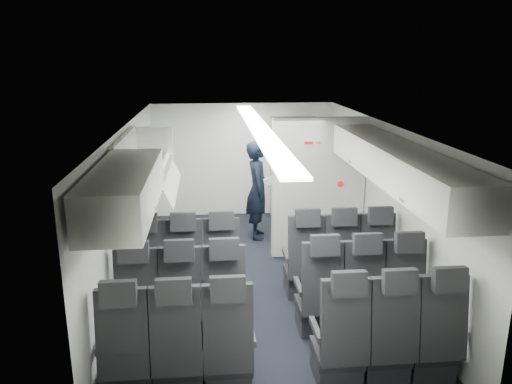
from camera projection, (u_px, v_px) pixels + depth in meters
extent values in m
cube|color=black|center=(259.00, 279.00, 6.94)|extent=(3.40, 6.00, 0.01)
cube|color=silver|center=(259.00, 125.00, 6.37)|extent=(3.40, 6.00, 0.01)
cube|color=silver|center=(243.00, 160.00, 9.53)|extent=(3.40, 0.01, 2.15)
cube|color=silver|center=(299.00, 320.00, 3.77)|extent=(3.40, 0.01, 2.15)
cube|color=silver|center=(129.00, 209.00, 6.49)|extent=(0.01, 6.00, 2.15)
cube|color=silver|center=(383.00, 202.00, 6.81)|extent=(0.01, 6.00, 2.15)
cube|color=white|center=(259.00, 128.00, 6.38)|extent=(0.25, 5.52, 0.03)
cube|color=#232326|center=(151.00, 280.00, 6.30)|extent=(0.44, 0.46, 0.12)
cube|color=#2D2D33|center=(152.00, 291.00, 6.34)|extent=(0.42, 0.42, 0.22)
cube|color=#232326|center=(147.00, 253.00, 5.97)|extent=(0.44, 0.20, 0.80)
cube|color=#232326|center=(144.00, 223.00, 5.82)|extent=(0.30, 0.12, 0.23)
cube|color=#2D2D33|center=(131.00, 261.00, 6.18)|extent=(0.05, 0.40, 0.06)
cube|color=#2D2D33|center=(167.00, 259.00, 6.22)|extent=(0.05, 0.40, 0.06)
cube|color=#232326|center=(187.00, 278.00, 6.34)|extent=(0.44, 0.46, 0.12)
cube|color=#2D2D33|center=(187.00, 290.00, 6.39)|extent=(0.42, 0.42, 0.22)
cube|color=#232326|center=(185.00, 252.00, 6.01)|extent=(0.44, 0.20, 0.80)
cube|color=#232326|center=(183.00, 222.00, 5.86)|extent=(0.30, 0.12, 0.23)
cube|color=#2D2D33|center=(168.00, 259.00, 6.22)|extent=(0.05, 0.40, 0.06)
cube|color=#2D2D33|center=(203.00, 258.00, 6.26)|extent=(0.05, 0.40, 0.06)
cube|color=#232326|center=(222.00, 277.00, 6.38)|extent=(0.44, 0.46, 0.12)
cube|color=#2D2D33|center=(222.00, 288.00, 6.43)|extent=(0.42, 0.42, 0.22)
cube|color=#232326|center=(222.00, 250.00, 6.05)|extent=(0.44, 0.20, 0.80)
cube|color=#232326|center=(221.00, 221.00, 5.90)|extent=(0.30, 0.12, 0.23)
cube|color=#2D2D33|center=(204.00, 258.00, 6.26)|extent=(0.05, 0.40, 0.06)
cube|color=#2D2D33|center=(239.00, 257.00, 6.30)|extent=(0.05, 0.40, 0.06)
cube|color=#232326|center=(302.00, 273.00, 6.48)|extent=(0.44, 0.46, 0.12)
cube|color=#2D2D33|center=(302.00, 285.00, 6.52)|extent=(0.42, 0.42, 0.22)
cube|color=#232326|center=(306.00, 247.00, 6.15)|extent=(0.44, 0.20, 0.80)
cube|color=#232326|center=(308.00, 218.00, 6.00)|extent=(0.30, 0.12, 0.23)
cube|color=#2D2D33|center=(286.00, 255.00, 6.36)|extent=(0.05, 0.40, 0.06)
cube|color=#2D2D33|center=(320.00, 254.00, 6.40)|extent=(0.05, 0.40, 0.06)
cube|color=#232326|center=(336.00, 272.00, 6.52)|extent=(0.44, 0.46, 0.12)
cube|color=#2D2D33|center=(335.00, 283.00, 6.57)|extent=(0.42, 0.42, 0.22)
cube|color=#232326|center=(342.00, 246.00, 6.19)|extent=(0.44, 0.20, 0.80)
cube|color=#232326|center=(344.00, 217.00, 6.04)|extent=(0.30, 0.12, 0.23)
cube|color=#2D2D33|center=(321.00, 254.00, 6.40)|extent=(0.05, 0.40, 0.06)
cube|color=#2D2D33|center=(354.00, 252.00, 6.44)|extent=(0.05, 0.40, 0.06)
cube|color=#232326|center=(369.00, 271.00, 6.56)|extent=(0.44, 0.46, 0.12)
cube|color=#2D2D33|center=(369.00, 282.00, 6.61)|extent=(0.42, 0.42, 0.22)
cube|color=#232326|center=(377.00, 245.00, 6.23)|extent=(0.44, 0.20, 0.80)
cube|color=#232326|center=(381.00, 216.00, 6.08)|extent=(0.30, 0.12, 0.23)
cube|color=#2D2D33|center=(355.00, 252.00, 6.44)|extent=(0.05, 0.40, 0.06)
cube|color=#2D2D33|center=(388.00, 251.00, 6.48)|extent=(0.05, 0.40, 0.06)
cube|color=#232326|center=(142.00, 315.00, 5.44)|extent=(0.44, 0.46, 0.12)
cube|color=#2D2D33|center=(143.00, 328.00, 5.48)|extent=(0.42, 0.42, 0.22)
cube|color=#232326|center=(137.00, 287.00, 5.11)|extent=(0.44, 0.20, 0.80)
cube|color=#232326|center=(133.00, 252.00, 4.95)|extent=(0.30, 0.12, 0.23)
cube|color=#2D2D33|center=(119.00, 294.00, 5.31)|extent=(0.05, 0.40, 0.06)
cube|color=#2D2D33|center=(161.00, 292.00, 5.35)|extent=(0.05, 0.40, 0.06)
cube|color=#232326|center=(184.00, 313.00, 5.48)|extent=(0.44, 0.46, 0.12)
cube|color=#2D2D33|center=(184.00, 326.00, 5.52)|extent=(0.42, 0.42, 0.22)
cube|color=#232326|center=(181.00, 285.00, 5.15)|extent=(0.44, 0.20, 0.80)
cube|color=#232326|center=(179.00, 251.00, 4.99)|extent=(0.30, 0.12, 0.23)
cube|color=#2D2D33|center=(162.00, 292.00, 5.36)|extent=(0.05, 0.40, 0.06)
cube|color=#2D2D33|center=(203.00, 291.00, 5.40)|extent=(0.05, 0.40, 0.06)
cube|color=#232326|center=(225.00, 311.00, 5.52)|extent=(0.44, 0.46, 0.12)
cube|color=#2D2D33|center=(225.00, 324.00, 5.56)|extent=(0.42, 0.42, 0.22)
cube|color=#232326|center=(225.00, 283.00, 5.19)|extent=(0.44, 0.20, 0.80)
cube|color=#232326|center=(224.00, 249.00, 5.04)|extent=(0.30, 0.12, 0.23)
cube|color=#2D2D33|center=(204.00, 290.00, 5.40)|extent=(0.05, 0.40, 0.06)
cube|color=#2D2D33|center=(244.00, 289.00, 5.44)|extent=(0.05, 0.40, 0.06)
cube|color=#232326|center=(317.00, 307.00, 5.62)|extent=(0.44, 0.46, 0.12)
cube|color=#2D2D33|center=(316.00, 320.00, 5.66)|extent=(0.42, 0.42, 0.22)
cube|color=#232326|center=(323.00, 279.00, 5.29)|extent=(0.44, 0.20, 0.80)
cube|color=#232326|center=(325.00, 245.00, 5.13)|extent=(0.30, 0.12, 0.23)
cube|color=#2D2D33|center=(299.00, 286.00, 5.49)|extent=(0.05, 0.40, 0.06)
cube|color=#2D2D33|center=(338.00, 285.00, 5.53)|extent=(0.05, 0.40, 0.06)
cube|color=#232326|center=(356.00, 305.00, 5.66)|extent=(0.44, 0.46, 0.12)
cube|color=#2D2D33|center=(355.00, 318.00, 5.70)|extent=(0.42, 0.42, 0.22)
cube|color=#232326|center=(364.00, 277.00, 5.33)|extent=(0.44, 0.20, 0.80)
cube|color=#232326|center=(368.00, 244.00, 5.17)|extent=(0.30, 0.12, 0.23)
cube|color=#2D2D33|center=(339.00, 285.00, 5.54)|extent=(0.05, 0.40, 0.06)
cube|color=#2D2D33|center=(377.00, 283.00, 5.58)|extent=(0.05, 0.40, 0.06)
cube|color=#232326|center=(394.00, 303.00, 5.70)|extent=(0.44, 0.46, 0.12)
cube|color=#2D2D33|center=(393.00, 316.00, 5.74)|extent=(0.42, 0.42, 0.22)
cube|color=#232326|center=(405.00, 275.00, 5.37)|extent=(0.44, 0.20, 0.80)
cube|color=#232326|center=(409.00, 242.00, 5.22)|extent=(0.30, 0.12, 0.23)
cube|color=#2D2D33|center=(378.00, 283.00, 5.58)|extent=(0.05, 0.40, 0.06)
cube|color=#2D2D33|center=(416.00, 281.00, 5.62)|extent=(0.05, 0.40, 0.06)
cube|color=#232326|center=(130.00, 364.00, 4.57)|extent=(0.44, 0.46, 0.12)
cube|color=#2D2D33|center=(131.00, 380.00, 4.62)|extent=(0.42, 0.42, 0.22)
cube|color=#232326|center=(123.00, 334.00, 4.24)|extent=(0.44, 0.20, 0.80)
cube|color=#232326|center=(118.00, 294.00, 4.09)|extent=(0.30, 0.12, 0.23)
cube|color=#2D2D33|center=(102.00, 341.00, 4.45)|extent=(0.05, 0.40, 0.06)
cube|color=#2D2D33|center=(152.00, 338.00, 4.49)|extent=(0.05, 0.40, 0.06)
cube|color=#232326|center=(179.00, 362.00, 4.62)|extent=(0.44, 0.46, 0.12)
cube|color=#2D2D33|center=(180.00, 377.00, 4.66)|extent=(0.42, 0.42, 0.22)
cube|color=#232326|center=(176.00, 331.00, 4.29)|extent=(0.44, 0.20, 0.80)
cube|color=#232326|center=(173.00, 291.00, 4.13)|extent=(0.30, 0.12, 0.23)
cube|color=#2D2D33|center=(153.00, 338.00, 4.49)|extent=(0.05, 0.40, 0.06)
cube|color=#2D2D33|center=(202.00, 335.00, 4.53)|extent=(0.05, 0.40, 0.06)
cube|color=#232326|center=(228.00, 359.00, 4.66)|extent=(0.44, 0.46, 0.12)
cube|color=#2D2D33|center=(228.00, 374.00, 4.70)|extent=(0.42, 0.42, 0.22)
cube|color=#232326|center=(228.00, 328.00, 4.33)|extent=(0.44, 0.20, 0.80)
cube|color=#232326|center=(228.00, 289.00, 4.17)|extent=(0.30, 0.12, 0.23)
cube|color=#2D2D33|center=(203.00, 335.00, 4.53)|extent=(0.05, 0.40, 0.06)
cube|color=#2D2D33|center=(252.00, 333.00, 4.57)|extent=(0.05, 0.40, 0.06)
cube|color=#232326|center=(337.00, 353.00, 4.75)|extent=(0.44, 0.46, 0.12)
cube|color=#2D2D33|center=(336.00, 367.00, 4.80)|extent=(0.42, 0.42, 0.22)
cube|color=#232326|center=(345.00, 323.00, 4.42)|extent=(0.44, 0.20, 0.80)
cube|color=#232326|center=(349.00, 284.00, 4.27)|extent=(0.30, 0.12, 0.23)
cube|color=#2D2D33|center=(316.00, 330.00, 4.63)|extent=(0.05, 0.40, 0.06)
cube|color=#2D2D33|center=(362.00, 327.00, 4.67)|extent=(0.05, 0.40, 0.06)
cube|color=#232326|center=(383.00, 350.00, 4.80)|extent=(0.44, 0.46, 0.12)
cube|color=#2D2D33|center=(382.00, 365.00, 4.84)|extent=(0.42, 0.42, 0.22)
cube|color=#232326|center=(394.00, 320.00, 4.46)|extent=(0.44, 0.20, 0.80)
cube|color=#232326|center=(400.00, 282.00, 4.31)|extent=(0.30, 0.12, 0.23)
cube|color=#2D2D33|center=(363.00, 327.00, 4.67)|extent=(0.05, 0.40, 0.06)
cube|color=#2D2D33|center=(408.00, 325.00, 4.71)|extent=(0.05, 0.40, 0.06)
cube|color=#232326|center=(428.00, 348.00, 4.84)|extent=(0.44, 0.46, 0.12)
cube|color=#2D2D33|center=(426.00, 362.00, 4.88)|extent=(0.42, 0.42, 0.22)
cube|color=#232326|center=(443.00, 318.00, 4.51)|extent=(0.44, 0.20, 0.80)
cube|color=#232326|center=(450.00, 279.00, 4.35)|extent=(0.30, 0.12, 0.23)
cube|color=#2D2D33|center=(409.00, 325.00, 4.71)|extent=(0.05, 0.40, 0.06)
cube|color=#2D2D33|center=(454.00, 322.00, 4.75)|extent=(0.05, 0.40, 0.06)
cube|color=white|center=(124.00, 190.00, 4.39)|extent=(0.52, 1.80, 0.40)
cylinder|color=slate|center=(154.00, 207.00, 4.46)|extent=(0.04, 0.10, 0.04)
cube|color=#9E9E93|center=(148.00, 169.00, 6.13)|extent=(0.52, 1.70, 0.04)
cube|color=white|center=(125.00, 153.00, 6.05)|extent=(0.06, 1.70, 0.44)
cube|color=white|center=(138.00, 168.00, 5.28)|extent=(0.52, 0.04, 0.40)
cube|color=white|center=(154.00, 142.00, 6.87)|extent=(0.52, 0.04, 0.40)
cube|color=white|center=(169.00, 177.00, 6.18)|extent=(0.21, 1.61, 0.38)
cube|color=white|center=(430.00, 183.00, 4.65)|extent=(0.52, 1.80, 0.40)
cylinder|color=slate|center=(403.00, 200.00, 4.67)|extent=(0.04, 0.10, 0.04)
cube|color=white|center=(370.00, 149.00, 6.33)|extent=(0.52, 1.70, 0.40)
cylinder|color=slate|center=(351.00, 162.00, 6.35)|extent=(0.04, 0.10, 0.04)
cube|color=silver|center=(318.00, 188.00, 7.51)|extent=(1.40, 0.12, 2.13)
cube|color=white|center=(312.00, 143.00, 7.24)|extent=(0.24, 0.01, 0.10)
cube|color=red|center=(309.00, 143.00, 7.22)|extent=(0.13, 0.01, 0.04)
cube|color=red|center=(319.00, 143.00, 7.24)|extent=(0.05, 0.01, 0.03)
cylinder|color=white|center=(340.00, 184.00, 7.45)|extent=(0.11, 0.01, 0.11)
cylinder|color=red|center=(340.00, 184.00, 7.44)|extent=(0.09, 0.01, 0.09)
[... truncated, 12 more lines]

